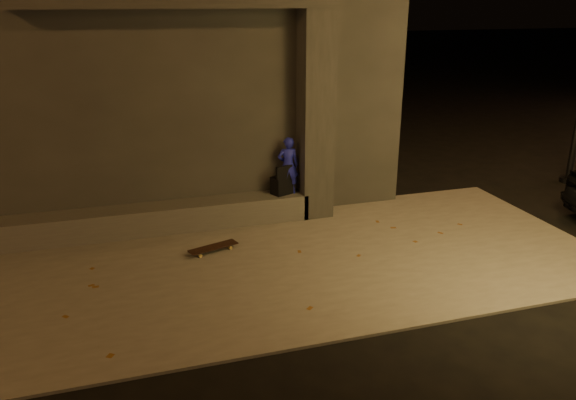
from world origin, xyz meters
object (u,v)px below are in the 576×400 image
object	(u,v)px
skateboarder	(288,165)
backpack	(283,184)
skateboard	(213,247)
column	(315,117)

from	to	relation	value
skateboarder	backpack	xyz separation A→B (m)	(-0.10, -0.00, -0.33)
skateboarder	backpack	size ratio (longest dim) A/B	1.89
skateboarder	skateboard	size ratio (longest dim) A/B	1.26
backpack	skateboard	xyz separation A→B (m)	(-1.46, -1.12, -0.56)
column	backpack	size ratio (longest dim) A/B	6.65
backpack	skateboard	size ratio (longest dim) A/B	0.66
column	backpack	distance (m)	1.31
column	skateboard	size ratio (longest dim) A/B	4.42
column	skateboarder	xyz separation A→B (m)	(-0.50, 0.00, -0.84)
skateboarder	skateboard	distance (m)	2.12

